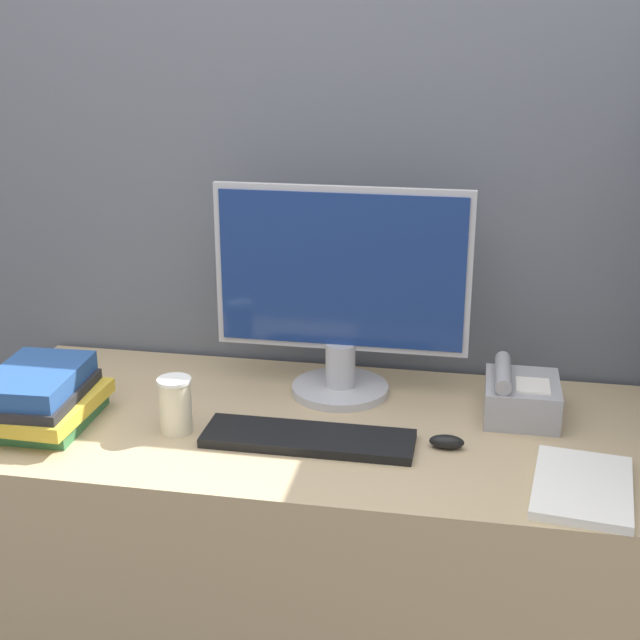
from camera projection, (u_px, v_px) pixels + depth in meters
cubicle_panel_rear at (335, 336)px, 2.34m from camera, size 1.95×0.04×1.68m
desk at (307, 567)px, 2.13m from camera, size 1.55×0.70×0.77m
monitor at (341, 297)px, 2.08m from camera, size 0.60×0.23×0.50m
keyboard at (308, 439)px, 1.91m from camera, size 0.45×0.14×0.02m
mouse at (447, 442)px, 1.88m from camera, size 0.07×0.04×0.03m
coffee_cup at (175, 405)px, 1.94m from camera, size 0.07×0.07×0.13m
book_stack at (40, 398)px, 1.98m from camera, size 0.24×0.29×0.13m
desk_telephone at (520, 397)px, 2.02m from camera, size 0.17×0.19×0.12m
paper_pile at (583, 487)px, 1.72m from camera, size 0.22×0.29×0.02m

